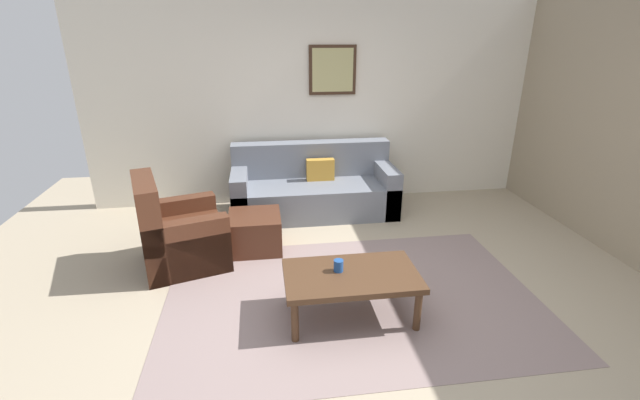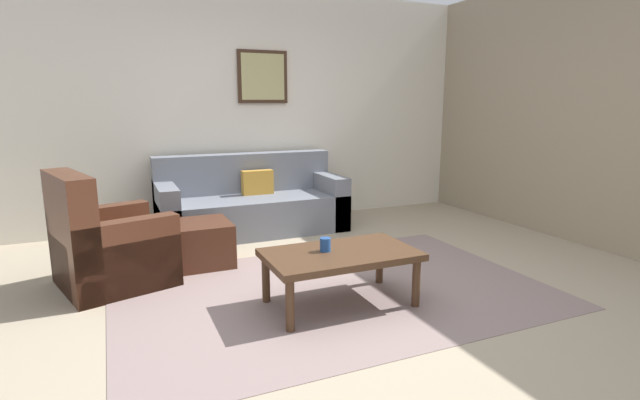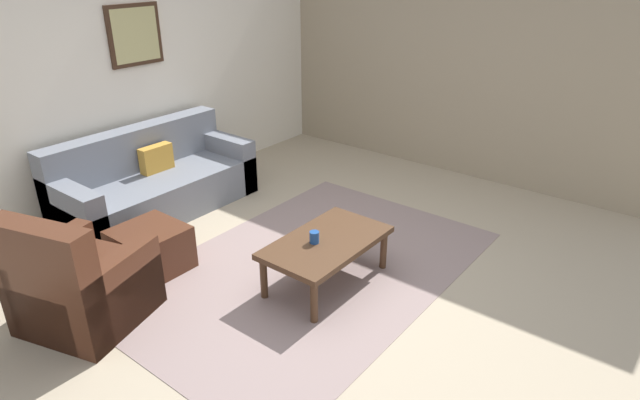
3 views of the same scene
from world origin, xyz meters
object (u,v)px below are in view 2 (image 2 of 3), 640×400
coffee_table (340,258)px  cup (325,245)px  couch_main (250,205)px  ottoman (199,243)px  framed_artwork (263,77)px  armchair_leather (105,250)px

coffee_table → cup: cup is taller
couch_main → coffee_table: bearing=-89.4°
ottoman → framed_artwork: framed_artwork is taller
couch_main → coffee_table: couch_main is taller
armchair_leather → framed_artwork: framed_artwork is taller
couch_main → armchair_leather: bearing=-141.4°
framed_artwork → ottoman: bearing=-127.3°
couch_main → ottoman: couch_main is taller
couch_main → coffee_table: (0.02, -2.35, 0.06)m
ottoman → coffee_table: (0.79, -1.34, 0.16)m
framed_artwork → couch_main: bearing=-127.6°
couch_main → cup: couch_main is taller
cup → framed_artwork: framed_artwork is taller
couch_main → framed_artwork: (0.31, 0.41, 1.48)m
ottoman → cup: bearing=-61.7°
cup → couch_main: bearing=88.1°
ottoman → coffee_table: coffee_table is taller
framed_artwork → armchair_leather: bearing=-138.6°
couch_main → armchair_leather: 2.00m
armchair_leather → ottoman: size_ratio=1.78×
armchair_leather → framed_artwork: (1.87, 1.65, 1.47)m
coffee_table → cup: bearing=153.6°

